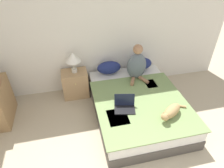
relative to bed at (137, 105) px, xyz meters
The scene contains 10 objects.
wall_back 1.59m from the bed, 109.51° to the left, with size 5.43×0.05×2.55m.
bed is the anchor object (origin of this frame).
pillow_near 1.01m from the bed, 111.55° to the left, with size 0.50×0.28×0.27m.
pillow_far 1.01m from the bed, 68.42° to the left, with size 0.50×0.28×0.27m.
person_sitting 0.80m from the bed, 75.34° to the left, with size 0.40×0.39×0.74m.
cat_tabby 0.76m from the bed, 59.67° to the right, with size 0.58×0.40×0.19m.
laptop_open 0.50m from the bed, 141.44° to the right, with size 0.39×0.33×0.23m.
nightstand 1.38m from the bed, 141.58° to the left, with size 0.52×0.40×0.58m.
table_lamp 1.53m from the bed, 140.97° to the left, with size 0.30×0.30×0.43m.
bookshelf 2.49m from the bed, 169.74° to the left, with size 0.28×0.75×0.79m.
Camera 1 is at (-0.70, -0.59, 2.75)m, focal length 32.00 mm.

